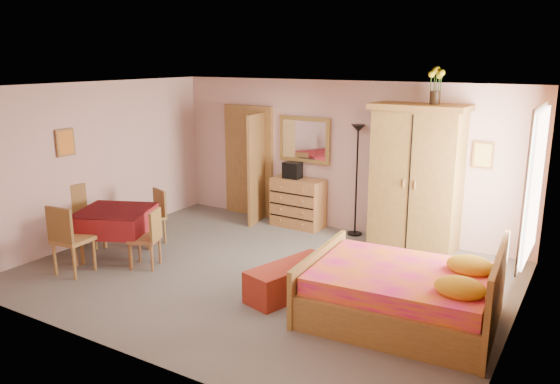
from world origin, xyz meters
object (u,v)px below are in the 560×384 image
Objects in this scene: bench at (290,279)px; chair_south at (73,239)px; stereo at (292,170)px; chair_west at (78,219)px; wall_mirror at (304,140)px; dining_table at (116,233)px; wardrobe at (416,178)px; bed at (401,279)px; sunflower_vase at (436,86)px; chair_north at (150,217)px; floor_lamp at (356,181)px; chair_east at (145,239)px; chest_of_drawers at (298,203)px.

bench is 1.22× the size of chair_south.
bench is (1.46, -2.59, -0.82)m from stereo.
chair_south is 1.00× the size of chair_west.
chair_west is (-3.72, -0.25, 0.30)m from bench.
dining_table is at bearing -114.84° from wall_mirror.
bed is (0.65, -2.50, -0.65)m from wardrobe.
chair_south is (-4.41, -1.01, 0.01)m from bed.
wall_mirror is at bearing 131.17° from bed.
stereo is 0.56× the size of sunflower_vase.
sunflower_vase is 0.63× the size of chair_north.
floor_lamp is at bearing 48.46° from chair_south.
bed is (2.78, -2.75, -1.05)m from wall_mirror.
dining_table is 0.67m from chair_east.
floor_lamp is 4.56m from chair_west.
floor_lamp is at bearing -121.88° from chair_north.
chest_of_drawers is at bearing -41.03° from chair_east.
chair_north is (-2.69, -2.13, -0.51)m from floor_lamp.
bed is at bearing -56.94° from floor_lamp.
dining_table is (-3.94, -2.77, -2.19)m from sunflower_vase.
sunflower_vase is at bearing -5.05° from floor_lamp.
wall_mirror is 3.40m from chair_east.
chair_south is at bearing -110.23° from wall_mirror.
wall_mirror is 1.24m from floor_lamp.
chair_south is 1.02m from chair_west.
chair_north is at bearing 169.46° from bed.
wall_mirror is at bearing -39.86° from chair_east.
bed is at bearing 2.79° from bench.
bed is at bearing -41.08° from stereo.
dining_table is (-3.74, -2.76, -0.77)m from wardrobe.
bench is (0.27, -2.69, -0.74)m from floor_lamp.
wardrobe is 1.44m from sunflower_vase.
chair_north reaches higher than bench.
chair_east is (0.67, -0.07, 0.05)m from dining_table.
floor_lamp is 0.89× the size of bed.
stereo is 2.25m from wardrobe.
stereo reaches higher than chair_south.
chest_of_drawers is 0.59m from stereo.
bench is (1.35, -2.82, -1.34)m from wall_mirror.
stereo is at bearing 119.45° from bench.
chair_north reaches higher than chair_east.
chair_south is 1.17× the size of chair_east.
stereo is 3.03m from chair_east.
chair_east reaches higher than bench.
wall_mirror is 0.83× the size of bench.
wall_mirror reaches higher than floor_lamp.
wardrobe is at bearing -0.62° from stereo.
chest_of_drawers reaches higher than chair_east.
wall_mirror is 4.23m from chair_south.
bench is (-0.98, -2.58, -2.36)m from sunflower_vase.
stereo is at bearing 134.71° from bed.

